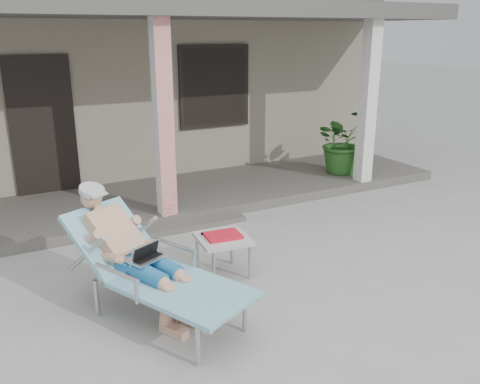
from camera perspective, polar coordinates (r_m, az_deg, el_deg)
ground at (r=5.43m, az=-0.09°, el=-10.80°), size 60.00×60.00×0.00m
house at (r=10.99m, az=-16.45°, el=12.17°), size 10.40×5.40×3.30m
porch_deck at (r=7.96m, az=-10.20°, el=-1.00°), size 10.00×2.00×0.15m
porch_overhang at (r=7.51m, az=-11.24°, el=18.89°), size 10.00×2.30×2.85m
porch_step at (r=6.95m, az=-7.23°, el=-3.99°), size 2.00×0.30×0.07m
lounger at (r=4.76m, az=-10.98°, el=-5.08°), size 1.45×1.99×1.26m
side_table at (r=5.54m, az=-1.92°, el=-5.48°), size 0.59×0.59×0.49m
potted_palm at (r=9.20m, az=11.57°, el=5.64°), size 1.15×1.03×1.15m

